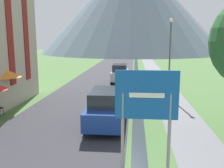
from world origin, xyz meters
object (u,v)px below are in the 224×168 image
Objects in this scene: road_sign at (146,107)px; cafe_umbrella_rear_orange at (5,73)px; parked_car_near at (107,107)px; parked_car_far at (120,73)px; streetlamp at (170,52)px.

road_sign is 10.92m from cafe_umbrella_rear_orange.
road_sign reaches higher than cafe_umbrella_rear_orange.
parked_car_near is 1.79× the size of cafe_umbrella_rear_orange.
parked_car_far is 1.60× the size of cafe_umbrella_rear_orange.
road_sign is 0.59× the size of streetlamp.
streetlamp is at bearing -57.62° from parked_car_far.
road_sign is 1.34× the size of cafe_umbrella_rear_orange.
road_sign is 11.73m from streetlamp.
cafe_umbrella_rear_orange reaches higher than parked_car_near.
streetlamp reaches higher than cafe_umbrella_rear_orange.
parked_car_far is at bearing 122.38° from streetlamp.
streetlamp reaches higher than parked_car_far.
parked_car_near and parked_car_far have the same top height.
road_sign is at bearing -84.07° from parked_car_far.
streetlamp reaches higher than road_sign.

